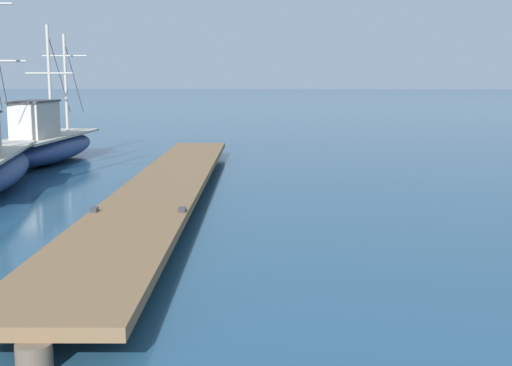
{
  "coord_description": "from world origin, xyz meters",
  "views": [
    {
      "loc": [
        -1.2,
        -1.31,
        2.82
      ],
      "look_at": [
        -1.61,
        7.8,
        1.4
      ],
      "focal_mm": 46.56,
      "sensor_mm": 36.0,
      "label": 1
    }
  ],
  "objects": [
    {
      "name": "fishing_boat_2",
      "position": [
        -9.35,
        20.88,
        0.67
      ],
      "size": [
        1.95,
        7.45,
        4.67
      ],
      "color": "navy",
      "rests_on": "ground"
    },
    {
      "name": "floating_dock",
      "position": [
        -4.03,
        14.17,
        0.36
      ],
      "size": [
        2.58,
        19.3,
        0.53
      ],
      "color": "brown",
      "rests_on": "ground"
    }
  ]
}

